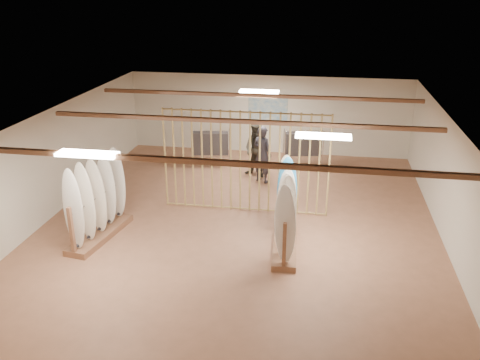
% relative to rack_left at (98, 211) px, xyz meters
% --- Properties ---
extents(floor, '(12.00, 12.00, 0.00)m').
position_rel_rack_left_xyz_m(floor, '(3.25, 1.35, -0.71)').
color(floor, '#A56E4F').
rests_on(floor, ground).
extents(ceiling, '(12.00, 12.00, 0.00)m').
position_rel_rack_left_xyz_m(ceiling, '(3.25, 1.35, 2.09)').
color(ceiling, gray).
rests_on(ceiling, ground).
extents(wall_back, '(12.00, 0.00, 12.00)m').
position_rel_rack_left_xyz_m(wall_back, '(3.25, 7.35, 0.69)').
color(wall_back, silver).
rests_on(wall_back, ground).
extents(wall_front, '(12.00, 0.00, 12.00)m').
position_rel_rack_left_xyz_m(wall_front, '(3.25, -4.65, 0.69)').
color(wall_front, silver).
rests_on(wall_front, ground).
extents(wall_left, '(0.00, 12.00, 12.00)m').
position_rel_rack_left_xyz_m(wall_left, '(-1.75, 1.35, 0.69)').
color(wall_left, silver).
rests_on(wall_left, ground).
extents(wall_right, '(0.00, 12.00, 12.00)m').
position_rel_rack_left_xyz_m(wall_right, '(8.25, 1.35, 0.69)').
color(wall_right, silver).
rests_on(wall_right, ground).
extents(ceiling_slats, '(9.50, 6.12, 0.10)m').
position_rel_rack_left_xyz_m(ceiling_slats, '(3.25, 1.35, 2.01)').
color(ceiling_slats, brown).
rests_on(ceiling_slats, ground).
extents(light_panels, '(1.20, 0.35, 0.06)m').
position_rel_rack_left_xyz_m(light_panels, '(3.25, 1.35, 2.03)').
color(light_panels, white).
rests_on(light_panels, ground).
extents(bamboo_partition, '(4.45, 0.05, 2.78)m').
position_rel_rack_left_xyz_m(bamboo_partition, '(3.25, 2.15, 0.69)').
color(bamboo_partition, tan).
rests_on(bamboo_partition, ground).
extents(poster, '(1.40, 0.03, 0.90)m').
position_rel_rack_left_xyz_m(poster, '(3.25, 7.33, 0.89)').
color(poster, teal).
rests_on(poster, ground).
extents(rack_left, '(0.89, 2.25, 2.09)m').
position_rel_rack_left_xyz_m(rack_left, '(0.00, 0.00, 0.00)').
color(rack_left, brown).
rests_on(rack_left, floor).
extents(rack_right, '(0.68, 2.46, 1.96)m').
position_rel_rack_left_xyz_m(rack_right, '(4.50, 0.32, -0.04)').
color(rack_right, brown).
rests_on(rack_right, floor).
extents(clothing_rack_a, '(1.23, 0.49, 1.33)m').
position_rel_rack_left_xyz_m(clothing_rack_a, '(1.59, 5.32, 0.15)').
color(clothing_rack_a, silver).
rests_on(clothing_rack_a, floor).
extents(clothing_rack_b, '(1.24, 0.53, 1.34)m').
position_rel_rack_left_xyz_m(clothing_rack_b, '(4.63, 5.74, 0.16)').
color(clothing_rack_b, silver).
rests_on(clothing_rack_b, floor).
extents(shopper_a, '(0.89, 0.81, 2.03)m').
position_rel_rack_left_xyz_m(shopper_a, '(3.44, 4.36, 0.30)').
color(shopper_a, '#292830').
rests_on(shopper_a, floor).
extents(shopper_b, '(1.19, 1.08, 2.01)m').
position_rel_rack_left_xyz_m(shopper_b, '(3.21, 4.80, 0.29)').
color(shopper_b, '#322F27').
rests_on(shopper_b, floor).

